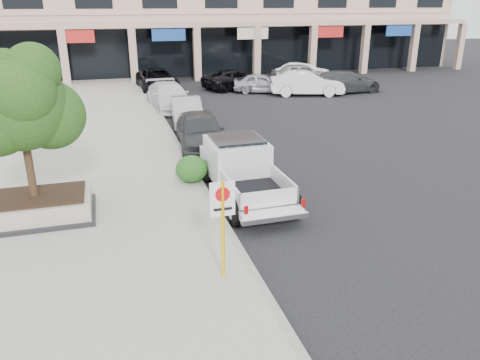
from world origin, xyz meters
name	(u,v)px	position (x,y,z in m)	size (l,w,h in m)	color
ground	(286,233)	(0.00, 0.00, 0.00)	(120.00, 120.00, 0.00)	black
sidewalk	(82,177)	(-5.50, 6.00, 0.07)	(8.00, 52.00, 0.15)	gray
curb	(190,167)	(-1.55, 6.00, 0.07)	(0.20, 52.00, 0.15)	gray
strip_mall	(234,16)	(8.00, 33.93, 4.75)	(40.55, 12.43, 9.50)	tan
planter	(36,207)	(-6.62, 2.64, 0.48)	(3.20, 2.20, 0.68)	black
planter_tree	(25,104)	(-6.49, 2.80, 3.41)	(2.90, 2.55, 4.00)	black
no_parking_sign	(223,217)	(-2.26, -1.88, 1.63)	(0.55, 0.09, 2.30)	gold
hedge	(192,169)	(-1.83, 4.20, 0.62)	(1.10, 0.99, 0.94)	#154B19
pickup_truck	(246,172)	(-0.35, 2.72, 0.88)	(2.06, 5.57, 1.75)	silver
curb_car_a	(200,131)	(-0.65, 8.37, 0.80)	(1.89, 4.71, 1.60)	#2A2E2F
curb_car_b	(187,111)	(-0.44, 12.87, 0.69)	(1.46, 4.18, 1.38)	#9A9CA1
curb_car_c	(169,96)	(-0.74, 16.98, 0.75)	(2.09, 5.14, 1.49)	silver
curb_car_d	(157,80)	(-0.68, 23.48, 0.75)	(2.50, 5.43, 1.51)	black
lot_car_a	(262,83)	(6.19, 20.40, 0.67)	(1.57, 3.91, 1.33)	#A4A6AC
lot_car_b	(307,83)	(8.84, 18.68, 0.81)	(1.71, 4.91, 1.62)	white
lot_car_c	(345,82)	(11.81, 18.85, 0.77)	(2.15, 5.29, 1.54)	#323538
lot_car_d	(236,79)	(4.96, 22.50, 0.71)	(2.37, 5.13, 1.43)	black
lot_car_e	(302,74)	(10.32, 22.88, 0.81)	(1.91, 4.74, 1.62)	#A5A8AD
lot_car_f	(303,72)	(11.01, 24.38, 0.72)	(1.53, 4.39, 1.45)	white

